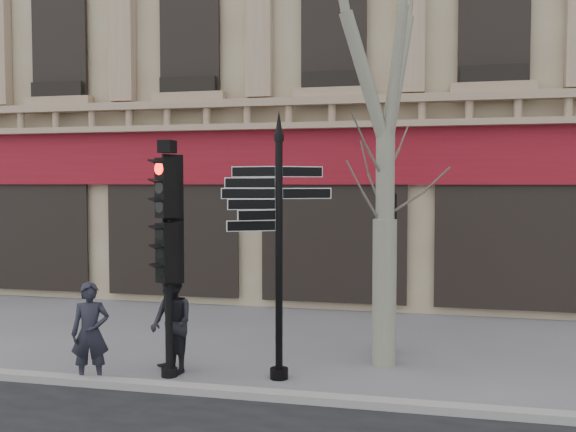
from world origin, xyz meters
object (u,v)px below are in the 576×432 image
object	(u,v)px
traffic_signal_main	(168,228)
pedestrian_b	(171,324)
traffic_signal_secondary	(387,242)
pedestrian_a	(90,333)
fingerpost	(279,200)

from	to	relation	value
traffic_signal_main	pedestrian_b	distance (m)	1.53
traffic_signal_secondary	pedestrian_a	world-z (taller)	traffic_signal_secondary
fingerpost	traffic_signal_secondary	world-z (taller)	fingerpost
pedestrian_a	traffic_signal_main	bearing A→B (deg)	8.66
traffic_signal_main	pedestrian_a	distance (m)	1.93
fingerpost	pedestrian_b	size ratio (longest dim) A/B	2.60
traffic_signal_secondary	pedestrian_a	distance (m)	5.14
pedestrian_a	pedestrian_b	bearing A→B (deg)	17.60
fingerpost	traffic_signal_main	bearing A→B (deg)	174.04
pedestrian_b	traffic_signal_main	bearing A→B (deg)	-38.10
fingerpost	pedestrian_a	world-z (taller)	fingerpost
fingerpost	pedestrian_a	xyz separation A→B (m)	(-2.68, -0.86, -1.98)
traffic_signal_secondary	pedestrian_a	xyz separation A→B (m)	(-4.17, -2.76, -1.19)
traffic_signal_main	pedestrian_a	world-z (taller)	traffic_signal_main
traffic_signal_main	traffic_signal_secondary	xyz separation A→B (m)	(3.16, 2.18, -0.34)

